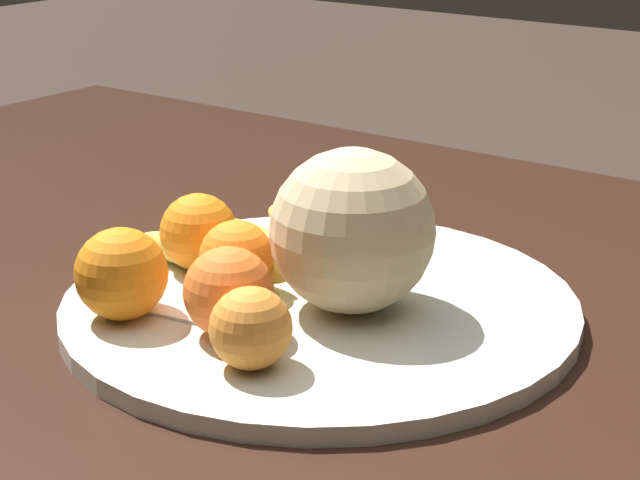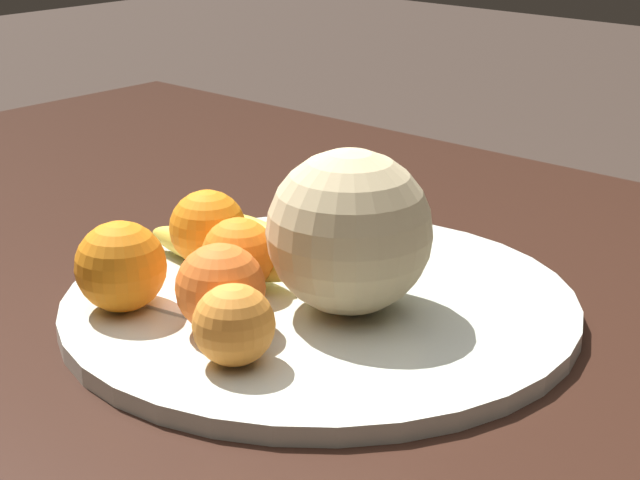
{
  "view_description": "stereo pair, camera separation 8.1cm",
  "coord_description": "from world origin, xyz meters",
  "views": [
    {
      "loc": [
        -0.53,
        0.6,
        1.07
      ],
      "look_at": [
        -0.05,
        -0.05,
        0.77
      ],
      "focal_mm": 60.0,
      "sensor_mm": 36.0,
      "label": 1
    },
    {
      "loc": [
        -0.6,
        0.55,
        1.07
      ],
      "look_at": [
        -0.05,
        -0.05,
        0.77
      ],
      "focal_mm": 60.0,
      "sensor_mm": 36.0,
      "label": 2
    }
  ],
  "objects": [
    {
      "name": "fruit_bowl",
      "position": [
        -0.05,
        -0.05,
        0.71
      ],
      "size": [
        0.42,
        0.42,
        0.02
      ],
      "color": "beige",
      "rests_on": "kitchen_table"
    },
    {
      "name": "orange_back_right",
      "position": [
        -0.09,
        0.08,
        0.75
      ],
      "size": [
        0.06,
        0.06,
        0.06
      ],
      "color": "orange",
      "rests_on": "fruit_bowl"
    },
    {
      "name": "produce_tag",
      "position": [
        0.01,
        0.04,
        0.72
      ],
      "size": [
        0.1,
        0.05,
        0.0
      ],
      "rotation": [
        0.0,
        0.0,
        0.17
      ],
      "color": "white",
      "rests_on": "fruit_bowl"
    },
    {
      "name": "orange_front_left",
      "position": [
        -0.04,
        0.05,
        0.75
      ],
      "size": [
        0.07,
        0.07,
        0.07
      ],
      "color": "orange",
      "rests_on": "fruit_bowl"
    },
    {
      "name": "kitchen_table",
      "position": [
        0.0,
        0.0,
        0.63
      ],
      "size": [
        1.57,
        1.15,
        0.7
      ],
      "color": "black",
      "rests_on": "ground_plane"
    },
    {
      "name": "orange_back_left",
      "position": [
        0.07,
        -0.04,
        0.75
      ],
      "size": [
        0.07,
        0.07,
        0.07
      ],
      "color": "orange",
      "rests_on": "fruit_bowl"
    },
    {
      "name": "orange_mid_center",
      "position": [
        0.01,
        -0.02,
        0.75
      ],
      "size": [
        0.06,
        0.06,
        0.06
      ],
      "color": "orange",
      "rests_on": "fruit_bowl"
    },
    {
      "name": "melon",
      "position": [
        -0.09,
        -0.05,
        0.79
      ],
      "size": [
        0.13,
        0.13,
        0.13
      ],
      "color": "#C6B284",
      "rests_on": "fruit_bowl"
    },
    {
      "name": "orange_front_right",
      "position": [
        0.05,
        0.07,
        0.76
      ],
      "size": [
        0.07,
        0.07,
        0.07
      ],
      "color": "orange",
      "rests_on": "fruit_bowl"
    },
    {
      "name": "banana_bunch",
      "position": [
        0.03,
        -0.11,
        0.74
      ],
      "size": [
        0.21,
        0.23,
        0.03
      ],
      "rotation": [
        0.0,
        0.0,
        5.93
      ],
      "color": "#473819",
      "rests_on": "fruit_bowl"
    }
  ]
}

